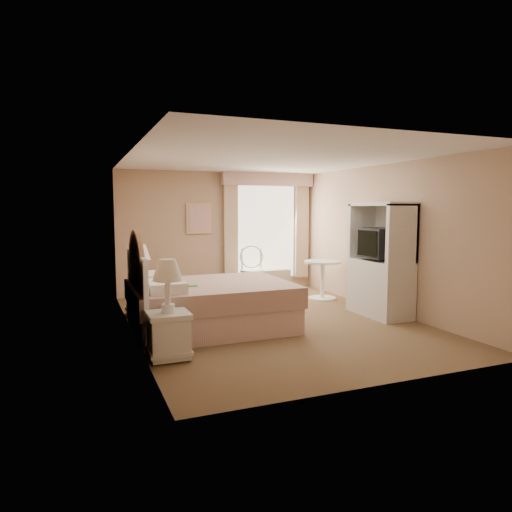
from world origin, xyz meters
name	(u,v)px	position (x,y,z in m)	size (l,w,h in m)	color
room	(273,241)	(0.00, 0.00, 1.25)	(4.21, 5.51, 2.51)	brown
window	(268,228)	(1.05, 2.65, 1.34)	(2.05, 0.22, 2.51)	white
framed_art	(199,218)	(-0.45, 2.71, 1.55)	(0.52, 0.04, 0.62)	#DAAF86
bed	(204,304)	(-1.11, -0.03, 0.38)	(2.27, 1.78, 1.58)	pink
nightstand_near	(168,322)	(-1.84, -1.16, 0.44)	(0.48, 0.48, 1.16)	white
nightstand_far	(141,289)	(-1.84, 1.20, 0.43)	(0.47, 0.47, 1.15)	white
round_table	(322,274)	(1.62, 1.28, 0.50)	(0.70, 0.70, 0.74)	white
cafe_chair	(252,266)	(0.48, 2.14, 0.59)	(0.61, 0.61, 1.01)	white
armoire	(380,269)	(1.81, -0.26, 0.77)	(0.56, 1.11, 1.85)	white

